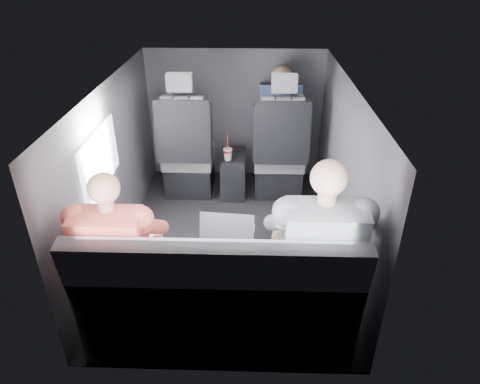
{
  "coord_description": "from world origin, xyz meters",
  "views": [
    {
      "loc": [
        0.19,
        -2.98,
        2.19
      ],
      "look_at": [
        0.09,
        -0.05,
        0.52
      ],
      "focal_mm": 32.0,
      "sensor_mm": 36.0,
      "label": 1
    }
  ],
  "objects_px": {
    "rear_bench": "(219,304)",
    "laptop_black": "(322,239)",
    "laptop_white": "(125,236)",
    "laptop_silver": "(228,233)",
    "center_console": "(234,174)",
    "passenger_front_right": "(280,115)",
    "front_seat_right": "(279,158)",
    "soda_cup": "(228,154)",
    "front_seat_left": "(188,157)",
    "passenger_rear_right": "(317,251)",
    "passenger_rear_left": "(122,252)"
  },
  "relations": [
    {
      "from": "laptop_black",
      "to": "passenger_rear_right",
      "type": "bearing_deg",
      "value": -110.26
    },
    {
      "from": "rear_bench",
      "to": "laptop_black",
      "type": "relative_size",
      "value": 3.99
    },
    {
      "from": "center_console",
      "to": "laptop_silver",
      "type": "bearing_deg",
      "value": -88.68
    },
    {
      "from": "soda_cup",
      "to": "front_seat_left",
      "type": "bearing_deg",
      "value": 170.75
    },
    {
      "from": "center_console",
      "to": "soda_cup",
      "type": "height_order",
      "value": "soda_cup"
    },
    {
      "from": "laptop_black",
      "to": "center_console",
      "type": "bearing_deg",
      "value": 110.23
    },
    {
      "from": "laptop_white",
      "to": "laptop_silver",
      "type": "distance_m",
      "value": 0.64
    },
    {
      "from": "laptop_silver",
      "to": "passenger_rear_right",
      "type": "height_order",
      "value": "passenger_rear_right"
    },
    {
      "from": "rear_bench",
      "to": "laptop_black",
      "type": "bearing_deg",
      "value": 21.12
    },
    {
      "from": "laptop_silver",
      "to": "center_console",
      "type": "bearing_deg",
      "value": 91.32
    },
    {
      "from": "front_seat_left",
      "to": "center_console",
      "type": "distance_m",
      "value": 0.49
    },
    {
      "from": "center_console",
      "to": "passenger_front_right",
      "type": "distance_m",
      "value": 0.75
    },
    {
      "from": "front_seat_left",
      "to": "passenger_rear_left",
      "type": "relative_size",
      "value": 1.06
    },
    {
      "from": "rear_bench",
      "to": "passenger_front_right",
      "type": "bearing_deg",
      "value": 78.12
    },
    {
      "from": "rear_bench",
      "to": "passenger_rear_left",
      "type": "xyz_separation_m",
      "value": [
        -0.58,
        0.1,
        0.31
      ]
    },
    {
      "from": "center_console",
      "to": "soda_cup",
      "type": "relative_size",
      "value": 1.81
    },
    {
      "from": "front_seat_right",
      "to": "laptop_black",
      "type": "xyz_separation_m",
      "value": [
        0.18,
        -1.66,
        0.23
      ]
    },
    {
      "from": "rear_bench",
      "to": "laptop_silver",
      "type": "bearing_deg",
      "value": 82.61
    },
    {
      "from": "passenger_front_right",
      "to": "passenger_rear_right",
      "type": "bearing_deg",
      "value": -86.74
    },
    {
      "from": "laptop_silver",
      "to": "passenger_front_right",
      "type": "bearing_deg",
      "value": 77.43
    },
    {
      "from": "center_console",
      "to": "soda_cup",
      "type": "bearing_deg",
      "value": -115.58
    },
    {
      "from": "laptop_white",
      "to": "passenger_rear_left",
      "type": "bearing_deg",
      "value": -84.31
    },
    {
      "from": "center_console",
      "to": "passenger_rear_left",
      "type": "relative_size",
      "value": 0.4
    },
    {
      "from": "front_seat_left",
      "to": "laptop_black",
      "type": "bearing_deg",
      "value": -57.03
    },
    {
      "from": "center_console",
      "to": "laptop_black",
      "type": "height_order",
      "value": "laptop_black"
    },
    {
      "from": "passenger_rear_left",
      "to": "laptop_black",
      "type": "bearing_deg",
      "value": 6.9
    },
    {
      "from": "passenger_front_right",
      "to": "soda_cup",
      "type": "bearing_deg",
      "value": -147.37
    },
    {
      "from": "passenger_rear_right",
      "to": "passenger_front_right",
      "type": "distance_m",
      "value": 2.07
    },
    {
      "from": "center_console",
      "to": "laptop_black",
      "type": "bearing_deg",
      "value": -69.77
    },
    {
      "from": "front_seat_left",
      "to": "passenger_rear_right",
      "type": "relative_size",
      "value": 0.99
    },
    {
      "from": "passenger_rear_left",
      "to": "passenger_rear_right",
      "type": "distance_m",
      "value": 1.15
    },
    {
      "from": "rear_bench",
      "to": "passenger_front_right",
      "type": "relative_size",
      "value": 1.96
    },
    {
      "from": "passenger_rear_right",
      "to": "laptop_silver",
      "type": "bearing_deg",
      "value": 159.64
    },
    {
      "from": "laptop_silver",
      "to": "passenger_front_right",
      "type": "distance_m",
      "value": 1.92
    },
    {
      "from": "soda_cup",
      "to": "laptop_white",
      "type": "relative_size",
      "value": 0.69
    },
    {
      "from": "front_seat_right",
      "to": "passenger_rear_right",
      "type": "height_order",
      "value": "passenger_rear_right"
    },
    {
      "from": "soda_cup",
      "to": "passenger_rear_left",
      "type": "distance_m",
      "value": 1.83
    },
    {
      "from": "front_seat_right",
      "to": "laptop_silver",
      "type": "relative_size",
      "value": 3.64
    },
    {
      "from": "center_console",
      "to": "soda_cup",
      "type": "xyz_separation_m",
      "value": [
        -0.05,
        -0.11,
        0.27
      ]
    },
    {
      "from": "front_seat_right",
      "to": "soda_cup",
      "type": "relative_size",
      "value": 4.77
    },
    {
      "from": "center_console",
      "to": "laptop_black",
      "type": "relative_size",
      "value": 1.2
    },
    {
      "from": "center_console",
      "to": "passenger_front_right",
      "type": "relative_size",
      "value": 0.59
    },
    {
      "from": "front_seat_left",
      "to": "laptop_black",
      "type": "relative_size",
      "value": 3.16
    },
    {
      "from": "laptop_black",
      "to": "laptop_white",
      "type": "bearing_deg",
      "value": -179.52
    },
    {
      "from": "soda_cup",
      "to": "center_console",
      "type": "bearing_deg",
      "value": 64.42
    },
    {
      "from": "laptop_white",
      "to": "passenger_front_right",
      "type": "bearing_deg",
      "value": 61.43
    },
    {
      "from": "center_console",
      "to": "laptop_white",
      "type": "distance_m",
      "value": 1.86
    },
    {
      "from": "laptop_white",
      "to": "laptop_silver",
      "type": "bearing_deg",
      "value": 5.48
    },
    {
      "from": "center_console",
      "to": "passenger_rear_right",
      "type": "bearing_deg",
      "value": -72.8
    },
    {
      "from": "rear_bench",
      "to": "laptop_silver",
      "type": "height_order",
      "value": "rear_bench"
    }
  ]
}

